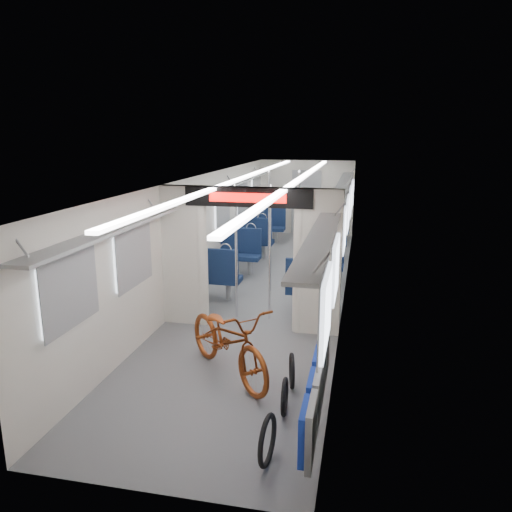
{
  "coord_description": "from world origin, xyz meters",
  "views": [
    {
      "loc": [
        1.72,
        -9.51,
        3.11
      ],
      "look_at": [
        0.09,
        -1.94,
        1.19
      ],
      "focal_mm": 35.0,
      "sensor_mm": 36.0,
      "label": 1
    }
  ],
  "objects_px": {
    "seat_bay_far_right": "(331,232)",
    "stanchion_far_right": "(298,221)",
    "bike_hoop_b": "(285,399)",
    "stanchion_near_right": "(270,254)",
    "seat_bay_near_right": "(318,269)",
    "stanchion_near_left": "(236,253)",
    "seat_bay_near_left": "(229,259)",
    "flip_bench": "(317,386)",
    "bike_hoop_c": "(292,373)",
    "bicycle": "(228,340)",
    "bike_hoop_a": "(267,443)",
    "stanchion_far_left": "(269,221)",
    "seat_bay_far_left": "(262,228)"
  },
  "relations": [
    {
      "from": "stanchion_far_left",
      "to": "flip_bench",
      "type": "bearing_deg",
      "value": -75.03
    },
    {
      "from": "bicycle",
      "to": "seat_bay_far_left",
      "type": "distance_m",
      "value": 7.39
    },
    {
      "from": "bike_hoop_c",
      "to": "seat_bay_near_right",
      "type": "xyz_separation_m",
      "value": [
        -0.03,
        3.65,
        0.35
      ]
    },
    {
      "from": "bike_hoop_c",
      "to": "stanchion_near_left",
      "type": "height_order",
      "value": "stanchion_near_left"
    },
    {
      "from": "seat_bay_near_left",
      "to": "bike_hoop_a",
      "type": "bearing_deg",
      "value": -71.27
    },
    {
      "from": "bicycle",
      "to": "seat_bay_far_right",
      "type": "relative_size",
      "value": 0.97
    },
    {
      "from": "seat_bay_near_right",
      "to": "stanchion_far_right",
      "type": "xyz_separation_m",
      "value": [
        -0.64,
        1.84,
        0.6
      ]
    },
    {
      "from": "flip_bench",
      "to": "bike_hoop_a",
      "type": "height_order",
      "value": "flip_bench"
    },
    {
      "from": "flip_bench",
      "to": "bike_hoop_b",
      "type": "xyz_separation_m",
      "value": [
        -0.38,
        0.33,
        -0.38
      ]
    },
    {
      "from": "flip_bench",
      "to": "bike_hoop_a",
      "type": "distance_m",
      "value": 0.78
    },
    {
      "from": "seat_bay_near_left",
      "to": "stanchion_far_right",
      "type": "distance_m",
      "value": 2.01
    },
    {
      "from": "bike_hoop_c",
      "to": "seat_bay_near_right",
      "type": "height_order",
      "value": "seat_bay_near_right"
    },
    {
      "from": "seat_bay_far_right",
      "to": "stanchion_near_left",
      "type": "xyz_separation_m",
      "value": [
        -1.26,
        -5.37,
        0.62
      ]
    },
    {
      "from": "bike_hoop_c",
      "to": "stanchion_near_left",
      "type": "distance_m",
      "value": 2.76
    },
    {
      "from": "bike_hoop_a",
      "to": "seat_bay_near_right",
      "type": "xyz_separation_m",
      "value": [
        -0.01,
        5.18,
        0.32
      ]
    },
    {
      "from": "seat_bay_far_right",
      "to": "stanchion_far_right",
      "type": "xyz_separation_m",
      "value": [
        -0.64,
        -2.13,
        0.62
      ]
    },
    {
      "from": "bike_hoop_b",
      "to": "seat_bay_near_left",
      "type": "relative_size",
      "value": 0.2
    },
    {
      "from": "seat_bay_far_left",
      "to": "seat_bay_far_right",
      "type": "xyz_separation_m",
      "value": [
        1.87,
        0.16,
        -0.04
      ]
    },
    {
      "from": "seat_bay_far_left",
      "to": "stanchion_far_left",
      "type": "xyz_separation_m",
      "value": [
        0.58,
        -2.05,
        0.57
      ]
    },
    {
      "from": "bike_hoop_a",
      "to": "bike_hoop_b",
      "type": "xyz_separation_m",
      "value": [
        0.02,
        0.9,
        -0.04
      ]
    },
    {
      "from": "bicycle",
      "to": "bike_hoop_c",
      "type": "relative_size",
      "value": 4.25
    },
    {
      "from": "seat_bay_near_left",
      "to": "stanchion_near_right",
      "type": "bearing_deg",
      "value": -55.48
    },
    {
      "from": "flip_bench",
      "to": "stanchion_far_left",
      "type": "relative_size",
      "value": 0.93
    },
    {
      "from": "seat_bay_near_left",
      "to": "stanchion_far_right",
      "type": "bearing_deg",
      "value": 50.22
    },
    {
      "from": "bike_hoop_b",
      "to": "stanchion_near_left",
      "type": "height_order",
      "value": "stanchion_near_left"
    },
    {
      "from": "bike_hoop_b",
      "to": "stanchion_far_right",
      "type": "distance_m",
      "value": 6.23
    },
    {
      "from": "bike_hoop_a",
      "to": "stanchion_far_right",
      "type": "height_order",
      "value": "stanchion_far_right"
    },
    {
      "from": "stanchion_far_left",
      "to": "seat_bay_far_left",
      "type": "bearing_deg",
      "value": 105.92
    },
    {
      "from": "flip_bench",
      "to": "stanchion_far_left",
      "type": "bearing_deg",
      "value": 104.97
    },
    {
      "from": "flip_bench",
      "to": "seat_bay_near_left",
      "type": "xyz_separation_m",
      "value": [
        -2.29,
        4.98,
        -0.02
      ]
    },
    {
      "from": "stanchion_near_left",
      "to": "bike_hoop_c",
      "type": "bearing_deg",
      "value": -60.4
    },
    {
      "from": "seat_bay_far_right",
      "to": "stanchion_near_left",
      "type": "relative_size",
      "value": 0.87
    },
    {
      "from": "bike_hoop_b",
      "to": "stanchion_far_right",
      "type": "xyz_separation_m",
      "value": [
        -0.67,
        6.12,
        0.95
      ]
    },
    {
      "from": "bike_hoop_b",
      "to": "stanchion_near_right",
      "type": "xyz_separation_m",
      "value": [
        -0.72,
        2.93,
        0.95
      ]
    },
    {
      "from": "bike_hoop_a",
      "to": "flip_bench",
      "type": "bearing_deg",
      "value": 54.24
    },
    {
      "from": "seat_bay_far_left",
      "to": "stanchion_far_left",
      "type": "bearing_deg",
      "value": -74.08
    },
    {
      "from": "seat_bay_far_right",
      "to": "stanchion_far_right",
      "type": "bearing_deg",
      "value": -106.63
    },
    {
      "from": "bike_hoop_a",
      "to": "seat_bay_near_left",
      "type": "xyz_separation_m",
      "value": [
        -1.88,
        5.54,
        0.33
      ]
    },
    {
      "from": "bicycle",
      "to": "bike_hoop_a",
      "type": "distance_m",
      "value": 1.89
    },
    {
      "from": "flip_bench",
      "to": "stanchion_far_left",
      "type": "distance_m",
      "value": 6.63
    },
    {
      "from": "seat_bay_far_right",
      "to": "stanchion_far_right",
      "type": "distance_m",
      "value": 2.31
    },
    {
      "from": "bike_hoop_c",
      "to": "seat_bay_far_right",
      "type": "bearing_deg",
      "value": 90.2
    },
    {
      "from": "stanchion_near_left",
      "to": "stanchion_near_right",
      "type": "bearing_deg",
      "value": 4.0
    },
    {
      "from": "seat_bay_near_left",
      "to": "seat_bay_far_right",
      "type": "distance_m",
      "value": 4.07
    },
    {
      "from": "flip_bench",
      "to": "bike_hoop_c",
      "type": "xyz_separation_m",
      "value": [
        -0.39,
        0.96,
        -0.38
      ]
    },
    {
      "from": "flip_bench",
      "to": "stanchion_near_right",
      "type": "xyz_separation_m",
      "value": [
        -1.11,
        3.26,
        0.57
      ]
    },
    {
      "from": "bicycle",
      "to": "bike_hoop_b",
      "type": "relative_size",
      "value": 4.36
    },
    {
      "from": "seat_bay_far_left",
      "to": "stanchion_far_left",
      "type": "height_order",
      "value": "stanchion_far_left"
    },
    {
      "from": "seat_bay_near_right",
      "to": "stanchion_near_left",
      "type": "height_order",
      "value": "stanchion_near_left"
    },
    {
      "from": "stanchion_near_left",
      "to": "seat_bay_near_left",
      "type": "bearing_deg",
      "value": 109.29
    }
  ]
}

